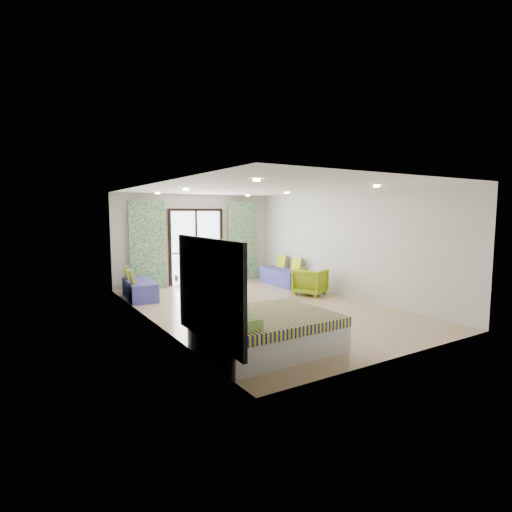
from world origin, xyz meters
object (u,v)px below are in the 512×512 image
bed (266,331)px  armchair (310,280)px  coffee_table (226,279)px  daybed_right (284,276)px  daybed_left (139,288)px

bed → armchair: (3.34, 2.93, 0.08)m
bed → coffee_table: (1.45, 4.14, 0.11)m
daybed_right → armchair: 1.59m
daybed_left → armchair: size_ratio=2.23×
daybed_right → coffee_table: size_ratio=1.93×
daybed_left → armchair: bearing=-20.4°
coffee_table → armchair: bearing=-32.8°
bed → daybed_right: size_ratio=1.18×
daybed_left → bed: bearing=-77.0°
bed → coffee_table: size_ratio=2.27×
daybed_left → coffee_table: daybed_left is taller
coffee_table → bed: bearing=-109.4°
coffee_table → daybed_left: bearing=160.9°
bed → daybed_left: 4.90m
bed → armchair: armchair is taller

